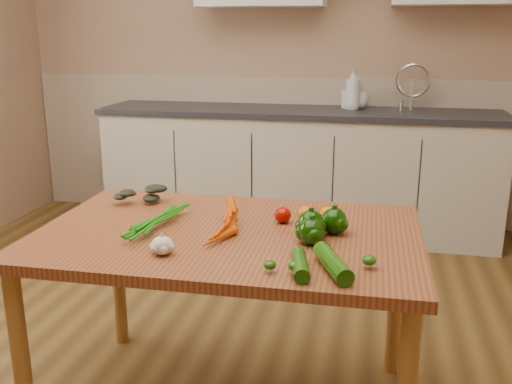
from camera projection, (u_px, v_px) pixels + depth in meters
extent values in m
cube|color=tan|center=(280.00, 50.00, 4.29)|extent=(4.00, 0.02, 2.60)
cube|color=tan|center=(278.00, 148.00, 4.47)|extent=(3.98, 0.03, 1.10)
cube|color=#B2AA94|center=(298.00, 173.00, 4.18)|extent=(2.80, 0.60, 0.86)
cube|color=#2B2A30|center=(299.00, 112.00, 4.06)|extent=(2.84, 0.64, 0.04)
cube|color=#99999E|center=(412.00, 121.00, 3.92)|extent=(0.55, 0.42, 0.10)
cylinder|color=silver|center=(413.00, 92.00, 4.04)|extent=(0.02, 0.02, 0.24)
cube|color=brown|center=(228.00, 236.00, 2.06)|extent=(1.38, 0.90, 0.04)
cylinder|color=olive|center=(21.00, 364.00, 1.92)|extent=(0.06, 0.06, 0.70)
cylinder|color=olive|center=(118.00, 274.00, 2.64)|extent=(0.06, 0.06, 0.70)
cylinder|color=olive|center=(395.00, 297.00, 2.40)|extent=(0.06, 0.06, 0.70)
imported|color=silver|center=(353.00, 88.00, 4.01)|extent=(0.14, 0.14, 0.29)
imported|color=silver|center=(350.00, 95.00, 4.07)|extent=(0.12, 0.12, 0.19)
imported|color=silver|center=(359.00, 97.00, 4.07)|extent=(0.18, 0.18, 0.17)
ellipsoid|color=silver|center=(162.00, 245.00, 1.83)|extent=(0.07, 0.07, 0.06)
sphere|color=black|center=(311.00, 224.00, 1.98)|extent=(0.09, 0.09, 0.09)
sphere|color=black|center=(334.00, 221.00, 2.02)|extent=(0.09, 0.09, 0.09)
sphere|color=black|center=(312.00, 232.00, 1.91)|extent=(0.09, 0.09, 0.09)
ellipsoid|color=#970902|center=(283.00, 215.00, 2.14)|extent=(0.06, 0.06, 0.06)
ellipsoid|color=#CC6205|center=(306.00, 214.00, 2.15)|extent=(0.07, 0.07, 0.06)
ellipsoid|color=#CC6205|center=(328.00, 215.00, 2.13)|extent=(0.07, 0.07, 0.06)
cylinder|color=#154307|center=(333.00, 263.00, 1.70)|extent=(0.14, 0.23, 0.05)
cylinder|color=#154307|center=(300.00, 265.00, 1.69)|extent=(0.08, 0.18, 0.05)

